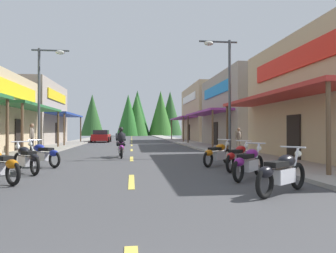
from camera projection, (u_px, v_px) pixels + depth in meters
name	position (u px, v px, depth m)	size (l,w,h in m)	color
ground	(132.00, 145.00, 31.00)	(9.37, 91.26, 0.10)	#424244
sidewalk_left	(70.00, 144.00, 30.30)	(2.59, 91.26, 0.12)	gray
sidewalk_right	(190.00, 143.00, 31.70)	(2.59, 91.26, 0.12)	#9E9991
centerline_dashes	(132.00, 142.00, 36.27)	(0.16, 69.40, 0.01)	#E0C64C
storefront_left_far	(15.00, 114.00, 29.76)	(9.64, 9.88, 5.98)	gray
storefront_right_middle	(263.00, 111.00, 27.29)	(10.39, 11.10, 6.20)	gray
storefront_right_far	(222.00, 114.00, 39.93)	(10.60, 11.85, 6.94)	tan
streetlamp_left	(45.00, 85.00, 17.11)	(2.02, 0.30, 5.93)	#474C51
streetlamp_right	(224.00, 81.00, 16.13)	(2.02, 0.30, 6.12)	#474C51
motorcycle_parked_right_0	(282.00, 172.00, 6.86)	(1.79, 1.34, 1.04)	black
motorcycle_parked_right_1	(249.00, 162.00, 8.90)	(1.54, 1.62, 1.04)	black
motorcycle_parked_right_2	(238.00, 157.00, 10.82)	(1.47, 1.69, 1.04)	black
motorcycle_parked_right_3	(218.00, 153.00, 12.25)	(1.60, 1.57, 1.04)	black
motorcycle_parked_left_2	(26.00, 158.00, 10.14)	(1.39, 1.75, 1.04)	black
motorcycle_parked_left_3	(43.00, 154.00, 11.91)	(1.70, 1.45, 1.04)	black
rider_cruising_lead	(121.00, 145.00, 15.97)	(0.61, 2.14, 1.57)	black
pedestrian_by_shop	(32.00, 136.00, 18.24)	(0.29, 0.57, 1.80)	black
pedestrian_browsing	(239.00, 138.00, 20.18)	(0.53, 0.38, 1.55)	#726659
parked_car_curbside	(101.00, 136.00, 35.70)	(2.08, 4.31, 1.40)	#B21919
treeline_backdrop	(141.00, 114.00, 77.38)	(25.48, 12.09, 11.61)	#295F23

